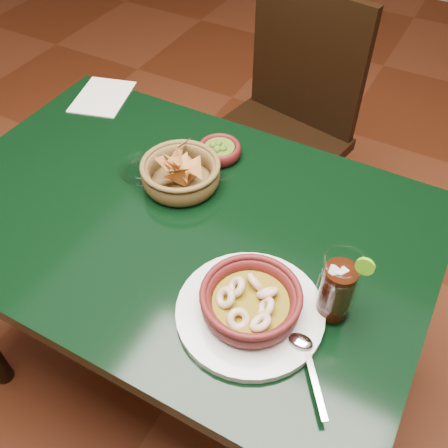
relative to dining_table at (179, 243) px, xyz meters
The scene contains 9 objects.
ground 0.65m from the dining_table, ahead, with size 7.00×7.00×0.00m, color #471C0C.
dining_table is the anchor object (origin of this frame).
dining_chair 0.72m from the dining_table, 92.57° to the left, with size 0.54×0.54×0.99m.
shrimp_plate 0.35m from the dining_table, 30.52° to the right, with size 0.36×0.30×0.08m.
chip_basket 0.18m from the dining_table, 115.87° to the left, with size 0.23×0.23×0.13m.
guacamole_ramekin 0.27m from the dining_table, 94.02° to the left, with size 0.13×0.13×0.05m.
cola_drink 0.46m from the dining_table, 10.77° to the right, with size 0.16×0.16×0.18m.
glass_ashtray 0.22m from the dining_table, 152.10° to the left, with size 0.13×0.13×0.03m.
paper_menu 0.58m from the dining_table, 145.83° to the left, with size 0.20×0.23×0.00m.
Camera 1 is at (0.50, -0.67, 1.60)m, focal length 40.00 mm.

